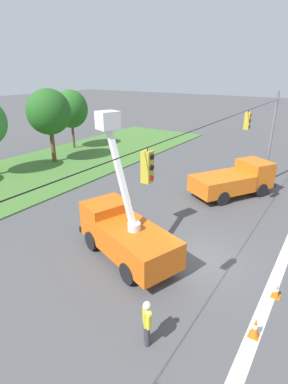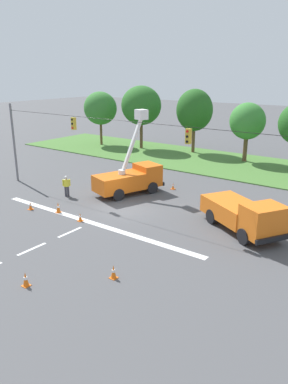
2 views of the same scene
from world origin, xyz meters
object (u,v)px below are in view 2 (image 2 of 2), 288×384
at_px(tree_east, 247,121).
at_px(traffic_cone_mid_left, 58,207).
at_px(traffic_cone_far_left, 30,206).
at_px(traffic_cone_foreground_left, 113,272).
at_px(traffic_cone_foreground_right, 80,217).
at_px(utility_truck_support_near, 244,214).
at_px(road_worker, 67,185).
at_px(tree_far_west, 100,108).
at_px(tree_centre, 195,110).
at_px(traffic_cone_lane_edge_a, 173,186).
at_px(utility_truck_bucket_lift, 130,178).
at_px(tree_west, 141,106).
at_px(traffic_cone_near_bucket, 26,279).

distance_m(tree_east, traffic_cone_mid_left, 24.55).
height_order(traffic_cone_mid_left, traffic_cone_far_left, traffic_cone_mid_left).
xyz_separation_m(traffic_cone_foreground_left, traffic_cone_foreground_right, (-6.82, 4.38, -0.07)).
bearing_deg(utility_truck_support_near, traffic_cone_foreground_right, -153.14).
relative_size(utility_truck_support_near, traffic_cone_foreground_left, 9.16).
xyz_separation_m(tree_east, road_worker, (-7.03, -20.74, -3.62)).
xyz_separation_m(tree_far_west, tree_centre, (13.05, 3.00, 0.24)).
relative_size(tree_far_west, traffic_cone_far_left, 11.52).
relative_size(traffic_cone_foreground_right, traffic_cone_lane_edge_a, 1.03).
relative_size(utility_truck_bucket_lift, traffic_cone_foreground_left, 9.63).
relative_size(tree_west, traffic_cone_foreground_left, 11.39).
xyz_separation_m(utility_truck_bucket_lift, utility_truck_support_near, (10.85, -1.97, -0.21)).
height_order(traffic_cone_lane_edge_a, traffic_cone_far_left, traffic_cone_far_left).
relative_size(road_worker, traffic_cone_mid_left, 2.23).
bearing_deg(tree_centre, traffic_cone_far_left, -89.12).
bearing_deg(traffic_cone_foreground_right, tree_west, 117.36).
distance_m(utility_truck_bucket_lift, traffic_cone_mid_left, 6.94).
bearing_deg(utility_truck_bucket_lift, road_worker, -135.22).
bearing_deg(traffic_cone_far_left, tree_west, 107.10).
bearing_deg(tree_west, traffic_cone_foreground_left, -55.66).
relative_size(tree_centre, tree_east, 1.19).
relative_size(tree_east, traffic_cone_far_left, 10.47).
distance_m(tree_far_west, traffic_cone_foreground_right, 28.85).
xyz_separation_m(tree_centre, utility_truck_bucket_lift, (4.01, -17.99, -3.96)).
bearing_deg(traffic_cone_far_left, traffic_cone_foreground_left, -18.25).
xyz_separation_m(tree_west, traffic_cone_lane_edge_a, (13.19, -13.00, -5.43)).
bearing_deg(road_worker, tree_west, 109.76).
relative_size(utility_truck_support_near, road_worker, 3.74).
bearing_deg(utility_truck_bucket_lift, traffic_cone_far_left, -115.67).
xyz_separation_m(traffic_cone_near_bucket, traffic_cone_lane_edge_a, (-2.65, 17.54, -0.09)).
distance_m(utility_truck_bucket_lift, road_worker, 5.31).
height_order(tree_far_west, utility_truck_bucket_lift, tree_far_west).
bearing_deg(traffic_cone_foreground_right, utility_truck_bucket_lift, 98.62).
bearing_deg(traffic_cone_foreground_left, tree_centre, 112.07).
bearing_deg(traffic_cone_lane_edge_a, utility_truck_support_near, -31.00).
xyz_separation_m(utility_truck_support_near, traffic_cone_near_bucket, (-5.91, -12.40, -0.82)).
bearing_deg(tree_centre, tree_far_west, -167.05).
distance_m(tree_centre, traffic_cone_mid_left, 25.32).
bearing_deg(traffic_cone_foreground_right, tree_centre, 101.48).
bearing_deg(traffic_cone_mid_left, tree_centre, 95.91).
height_order(tree_far_west, road_worker, tree_far_west).
distance_m(road_worker, traffic_cone_foreground_right, 5.82).
distance_m(utility_truck_support_near, traffic_cone_far_left, 15.52).
relative_size(tree_centre, utility_truck_support_near, 1.20).
xyz_separation_m(traffic_cone_foreground_left, traffic_cone_mid_left, (-9.33, 4.61, 0.04)).
height_order(tree_far_west, traffic_cone_mid_left, tree_far_west).
xyz_separation_m(utility_truck_bucket_lift, traffic_cone_mid_left, (-1.45, -6.71, -1.00)).
distance_m(tree_centre, utility_truck_support_near, 25.23).
xyz_separation_m(tree_far_west, traffic_cone_far_left, (13.44, -22.52, -4.81)).
xyz_separation_m(tree_centre, traffic_cone_foreground_right, (5.06, -24.92, -5.07)).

